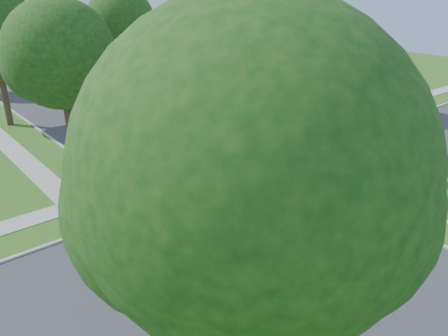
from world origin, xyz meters
name	(u,v)px	position (x,y,z in m)	size (l,w,h in m)	color
ground	(263,214)	(0.00, 0.00, 0.00)	(100.00, 100.00, 0.00)	#3E601A
road_ns	(263,214)	(0.00, 0.00, 0.00)	(7.00, 100.00, 0.02)	#333335
sidewalk_ne	(116,90)	(6.10, 26.00, 0.02)	(1.20, 40.00, 0.04)	#9E9B91
driveway	(273,136)	(7.90, 7.10, 0.03)	(8.80, 3.60, 0.05)	#9E9B91
stop_sign_sw	(263,267)	(-4.70, -4.70, 2.03)	(1.05, 0.80, 2.98)	gray
stop_sign_ne	(265,125)	(4.70, 4.70, 2.03)	(1.05, 0.80, 2.98)	gray
tree_e_near	(217,51)	(4.75, 9.01, 5.64)	(4.97, 4.80, 8.28)	#38281C
tree_e_mid	(122,26)	(4.76, 21.01, 6.25)	(5.59, 5.40, 9.21)	#38281C
tree_e_far	(60,19)	(4.75, 34.01, 5.98)	(5.17, 5.00, 8.72)	#38281C
tree_w_near	(62,59)	(-4.64, 9.01, 6.12)	(5.38, 5.20, 8.97)	#38281C
tree_sw_corner	(252,186)	(-7.44, -6.99, 6.26)	(6.21, 6.00, 9.55)	#38281C
tree_ne_corner	(295,59)	(6.36, 4.21, 5.59)	(5.80, 5.60, 8.66)	#38281C
house_ne_near	(308,86)	(15.99, 11.00, 1.52)	(8.42, 13.60, 4.23)	#B0A18B
house_ne_far	(183,59)	(15.99, 29.00, 1.52)	(8.42, 13.60, 4.23)	#B0A18B
car_driveway	(270,137)	(6.00, 5.50, 0.82)	(1.74, 5.00, 1.65)	maroon
car_curb_east	(51,84)	(1.20, 29.07, 0.78)	(1.85, 4.59, 1.56)	black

